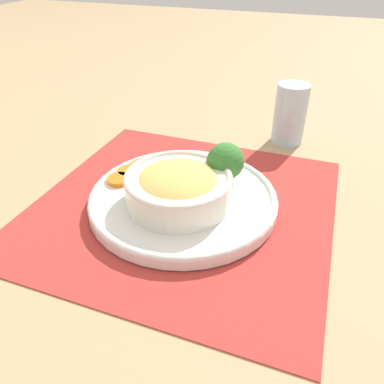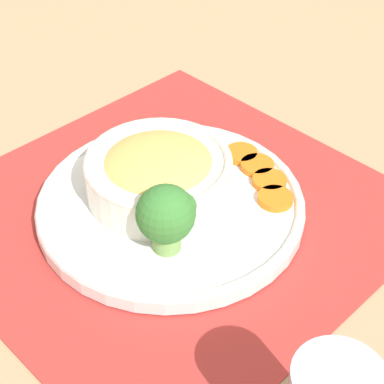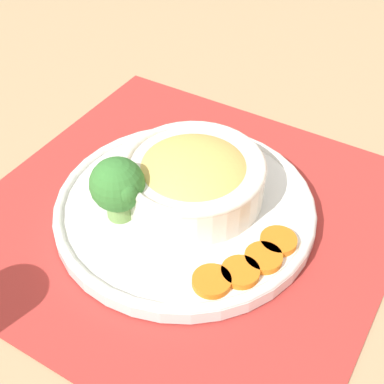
# 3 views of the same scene
# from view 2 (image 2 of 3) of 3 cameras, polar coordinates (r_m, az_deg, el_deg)

# --- Properties ---
(ground_plane) EXTENTS (4.00, 4.00, 0.00)m
(ground_plane) POSITION_cam_2_polar(r_m,az_deg,el_deg) (0.72, -1.88, -1.94)
(ground_plane) COLOR tan
(placemat) EXTENTS (0.46, 0.45, 0.00)m
(placemat) POSITION_cam_2_polar(r_m,az_deg,el_deg) (0.72, -1.88, -1.82)
(placemat) COLOR #B2332D
(placemat) RESTS_ON ground_plane
(plate) EXTENTS (0.30, 0.30, 0.02)m
(plate) POSITION_cam_2_polar(r_m,az_deg,el_deg) (0.71, -1.90, -1.02)
(plate) COLOR white
(plate) RESTS_ON placemat
(bowl) EXTENTS (0.16, 0.16, 0.06)m
(bowl) POSITION_cam_2_polar(r_m,az_deg,el_deg) (0.70, -2.75, 1.91)
(bowl) COLOR silver
(bowl) RESTS_ON plate
(broccoli_floret) EXTENTS (0.06, 0.06, 0.07)m
(broccoli_floret) POSITION_cam_2_polar(r_m,az_deg,el_deg) (0.62, -2.30, -2.08)
(broccoli_floret) COLOR #759E51
(broccoli_floret) RESTS_ON plate
(carrot_slice_near) EXTENTS (0.04, 0.04, 0.01)m
(carrot_slice_near) POSITION_cam_2_polar(r_m,az_deg,el_deg) (0.71, 7.41, -0.59)
(carrot_slice_near) COLOR orange
(carrot_slice_near) RESTS_ON plate
(carrot_slice_middle) EXTENTS (0.04, 0.04, 0.01)m
(carrot_slice_middle) POSITION_cam_2_polar(r_m,az_deg,el_deg) (0.73, 6.90, 0.97)
(carrot_slice_middle) COLOR orange
(carrot_slice_middle) RESTS_ON plate
(carrot_slice_far) EXTENTS (0.04, 0.04, 0.01)m
(carrot_slice_far) POSITION_cam_2_polar(r_m,az_deg,el_deg) (0.75, 5.82, 2.35)
(carrot_slice_far) COLOR orange
(carrot_slice_far) RESTS_ON plate
(carrot_slice_extra) EXTENTS (0.04, 0.04, 0.01)m
(carrot_slice_extra) POSITION_cam_2_polar(r_m,az_deg,el_deg) (0.77, 4.29, 3.46)
(carrot_slice_extra) COLOR orange
(carrot_slice_extra) RESTS_ON plate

